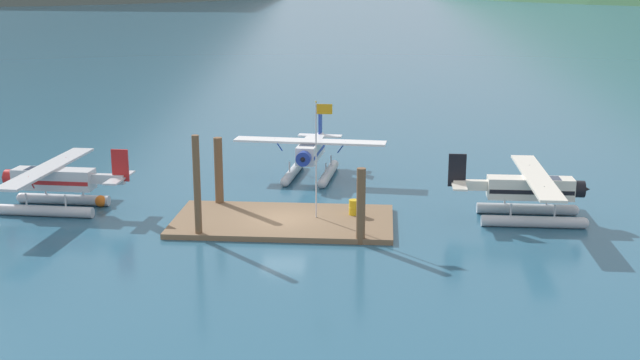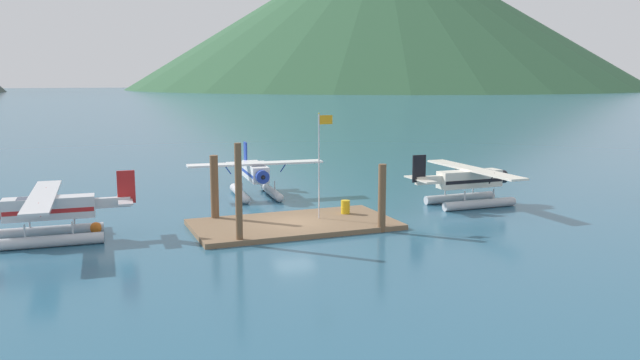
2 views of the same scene
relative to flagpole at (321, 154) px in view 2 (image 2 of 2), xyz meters
The scene contains 12 objects.
ground_plane 4.84m from the flagpole, 167.36° to the right, with size 1200.00×1200.00×0.00m, color #285670.
dock_platform 4.70m from the flagpole, 167.36° to the right, with size 12.37×6.61×0.30m, color brown.
piling_near_left 7.17m from the flagpole, 151.41° to the right, with size 0.38×0.38×5.63m, color brown.
piling_near_right 4.95m from the flagpole, 54.65° to the right, with size 0.47×0.47×4.07m, color brown.
piling_far_left 7.09m from the flagpole, 157.30° to the left, with size 0.51×0.51×4.29m, color brown.
flagpole is the anchor object (origin of this frame).
fuel_drum 4.23m from the flagpole, 18.42° to the left, with size 0.62×0.62×0.88m.
mooring_buoy 14.17m from the flagpole, behind, with size 0.70×0.70×0.70m, color orange.
mountain_ridge_centre_peak 519.00m from the flagpole, 62.69° to the left, with size 423.69×423.69×128.33m.
seaplane_white_bow_centre 10.74m from the flagpole, 97.53° to the left, with size 10.48×7.97×3.84m.
seaplane_cream_stbd_fwd 12.42m from the flagpole, ahead, with size 7.98×10.41×3.84m.
seaplane_silver_port_fwd 16.15m from the flagpole, behind, with size 7.98×10.46×3.84m.
Camera 2 is at (-12.58, -36.29, 9.09)m, focal length 35.76 mm.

